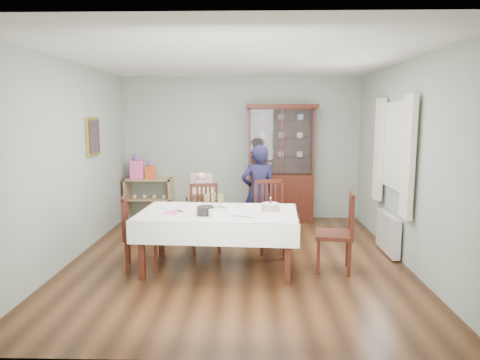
{
  "coord_description": "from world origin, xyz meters",
  "views": [
    {
      "loc": [
        0.19,
        -5.69,
        1.95
      ],
      "look_at": [
        0.04,
        0.2,
        1.08
      ],
      "focal_mm": 32.0,
      "sensor_mm": 36.0,
      "label": 1
    }
  ],
  "objects_px": {
    "dining_table": "(219,240)",
    "birthday_cake": "(270,207)",
    "chair_far_right": "(271,230)",
    "gift_bag_pink": "(137,167)",
    "chair_far_left": "(205,231)",
    "china_cabinet": "(281,162)",
    "sideboard": "(149,199)",
    "woman": "(258,193)",
    "gift_bag_orange": "(150,171)",
    "champagne_tray": "(214,205)",
    "chair_end_right": "(335,247)",
    "chair_end_left": "(140,247)",
    "high_chair": "(202,212)"
  },
  "relations": [
    {
      "from": "chair_far_right",
      "to": "chair_end_left",
      "type": "relative_size",
      "value": 1.07
    },
    {
      "from": "chair_end_right",
      "to": "birthday_cake",
      "type": "height_order",
      "value": "chair_end_right"
    },
    {
      "from": "gift_bag_orange",
      "to": "china_cabinet",
      "type": "bearing_deg",
      "value": -0.04
    },
    {
      "from": "chair_far_left",
      "to": "birthday_cake",
      "type": "height_order",
      "value": "chair_far_left"
    },
    {
      "from": "dining_table",
      "to": "champagne_tray",
      "type": "relative_size",
      "value": 6.03
    },
    {
      "from": "sideboard",
      "to": "chair_far_right",
      "type": "relative_size",
      "value": 0.88
    },
    {
      "from": "gift_bag_pink",
      "to": "gift_bag_orange",
      "type": "bearing_deg",
      "value": 0.0
    },
    {
      "from": "gift_bag_orange",
      "to": "champagne_tray",
      "type": "bearing_deg",
      "value": -61.14
    },
    {
      "from": "china_cabinet",
      "to": "chair_end_right",
      "type": "xyz_separation_m",
      "value": [
        0.52,
        -2.66,
        -0.82
      ]
    },
    {
      "from": "dining_table",
      "to": "sideboard",
      "type": "bearing_deg",
      "value": 119.84
    },
    {
      "from": "china_cabinet",
      "to": "woman",
      "type": "bearing_deg",
      "value": -108.69
    },
    {
      "from": "chair_far_left",
      "to": "champagne_tray",
      "type": "xyz_separation_m",
      "value": [
        0.19,
        -0.69,
        0.54
      ]
    },
    {
      "from": "chair_end_left",
      "to": "champagne_tray",
      "type": "distance_m",
      "value": 1.1
    },
    {
      "from": "sideboard",
      "to": "gift_bag_pink",
      "type": "bearing_deg",
      "value": -174.53
    },
    {
      "from": "birthday_cake",
      "to": "champagne_tray",
      "type": "bearing_deg",
      "value": 177.31
    },
    {
      "from": "china_cabinet",
      "to": "high_chair",
      "type": "relative_size",
      "value": 2.04
    },
    {
      "from": "china_cabinet",
      "to": "gift_bag_pink",
      "type": "xyz_separation_m",
      "value": [
        -2.71,
        0.0,
        -0.12
      ]
    },
    {
      "from": "woman",
      "to": "high_chair",
      "type": "bearing_deg",
      "value": -22.13
    },
    {
      "from": "chair_end_left",
      "to": "gift_bag_orange",
      "type": "distance_m",
      "value": 2.76
    },
    {
      "from": "chair_end_right",
      "to": "chair_far_left",
      "type": "bearing_deg",
      "value": -105.09
    },
    {
      "from": "chair_far_left",
      "to": "china_cabinet",
      "type": "bearing_deg",
      "value": 45.25
    },
    {
      "from": "dining_table",
      "to": "gift_bag_orange",
      "type": "xyz_separation_m",
      "value": [
        -1.48,
        2.65,
        0.56
      ]
    },
    {
      "from": "sideboard",
      "to": "chair_far_left",
      "type": "relative_size",
      "value": 0.93
    },
    {
      "from": "birthday_cake",
      "to": "gift_bag_pink",
      "type": "relative_size",
      "value": 0.57
    },
    {
      "from": "sideboard",
      "to": "high_chair",
      "type": "relative_size",
      "value": 0.84
    },
    {
      "from": "champagne_tray",
      "to": "gift_bag_pink",
      "type": "relative_size",
      "value": 0.74
    },
    {
      "from": "high_chair",
      "to": "chair_end_left",
      "type": "bearing_deg",
      "value": -119.78
    },
    {
      "from": "dining_table",
      "to": "chair_far_right",
      "type": "height_order",
      "value": "chair_far_right"
    },
    {
      "from": "woman",
      "to": "chair_end_left",
      "type": "bearing_deg",
      "value": 27.88
    },
    {
      "from": "chair_end_right",
      "to": "high_chair",
      "type": "xyz_separation_m",
      "value": [
        -1.87,
        1.51,
        0.11
      ]
    },
    {
      "from": "dining_table",
      "to": "birthday_cake",
      "type": "xyz_separation_m",
      "value": [
        0.66,
        0.04,
        0.42
      ]
    },
    {
      "from": "sideboard",
      "to": "chair_end_right",
      "type": "bearing_deg",
      "value": -41.66
    },
    {
      "from": "chair_end_left",
      "to": "champagne_tray",
      "type": "height_order",
      "value": "champagne_tray"
    },
    {
      "from": "birthday_cake",
      "to": "woman",
      "type": "bearing_deg",
      "value": 95.85
    },
    {
      "from": "birthday_cake",
      "to": "gift_bag_pink",
      "type": "xyz_separation_m",
      "value": [
        -2.4,
        2.6,
        0.2
      ]
    },
    {
      "from": "birthday_cake",
      "to": "china_cabinet",
      "type": "bearing_deg",
      "value": 83.29
    },
    {
      "from": "dining_table",
      "to": "chair_end_right",
      "type": "relative_size",
      "value": 2.02
    },
    {
      "from": "sideboard",
      "to": "champagne_tray",
      "type": "xyz_separation_m",
      "value": [
        1.46,
        -2.59,
        0.42
      ]
    },
    {
      "from": "woman",
      "to": "birthday_cake",
      "type": "distance_m",
      "value": 1.31
    },
    {
      "from": "china_cabinet",
      "to": "gift_bag_orange",
      "type": "bearing_deg",
      "value": 179.96
    },
    {
      "from": "chair_end_left",
      "to": "birthday_cake",
      "type": "relative_size",
      "value": 3.64
    },
    {
      "from": "chair_far_right",
      "to": "gift_bag_orange",
      "type": "distance_m",
      "value": 2.95
    },
    {
      "from": "gift_bag_orange",
      "to": "birthday_cake",
      "type": "bearing_deg",
      "value": -50.51
    },
    {
      "from": "chair_far_left",
      "to": "champagne_tray",
      "type": "distance_m",
      "value": 0.89
    },
    {
      "from": "woman",
      "to": "high_chair",
      "type": "height_order",
      "value": "woman"
    },
    {
      "from": "sideboard",
      "to": "woman",
      "type": "distance_m",
      "value": 2.47
    },
    {
      "from": "gift_bag_pink",
      "to": "chair_far_right",
      "type": "bearing_deg",
      "value": -37.09
    },
    {
      "from": "chair_far_left",
      "to": "woman",
      "type": "height_order",
      "value": "woman"
    },
    {
      "from": "chair_far_right",
      "to": "gift_bag_pink",
      "type": "distance_m",
      "value": 3.16
    },
    {
      "from": "chair_end_right",
      "to": "sideboard",
      "type": "bearing_deg",
      "value": -122.48
    }
  ]
}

